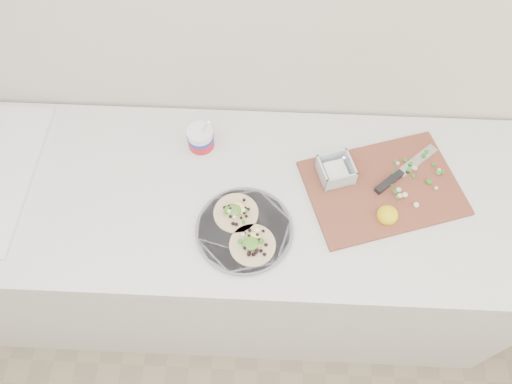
{
  "coord_description": "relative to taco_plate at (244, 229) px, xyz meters",
  "views": [
    {
      "loc": [
        0.31,
        0.64,
        2.21
      ],
      "look_at": [
        0.27,
        1.39,
        0.96
      ],
      "focal_mm": 35.0,
      "sensor_mm": 36.0,
      "label": 1
    }
  ],
  "objects": [
    {
      "name": "counter",
      "position": [
        -0.24,
        0.14,
        -0.47
      ],
      "size": [
        2.44,
        0.66,
        0.9
      ],
      "color": "silver",
      "rests_on": "ground"
    },
    {
      "name": "tub",
      "position": [
        -0.15,
        0.29,
        0.05
      ],
      "size": [
        0.08,
        0.08,
        0.19
      ],
      "rotation": [
        0.0,
        0.0,
        0.05
      ],
      "color": "white",
      "rests_on": "counter"
    },
    {
      "name": "cutboard",
      "position": [
        0.41,
        0.17,
        0.0
      ],
      "size": [
        0.53,
        0.44,
        0.07
      ],
      "rotation": [
        0.0,
        0.0,
        0.31
      ],
      "color": "brown",
      "rests_on": "counter"
    },
    {
      "name": "taco_plate",
      "position": [
        0.0,
        0.0,
        0.0
      ],
      "size": [
        0.29,
        0.29,
        0.04
      ],
      "rotation": [
        0.0,
        0.0,
        0.22
      ],
      "color": "slate",
      "rests_on": "counter"
    }
  ]
}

